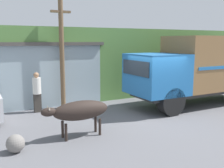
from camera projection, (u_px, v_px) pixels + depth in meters
The scene contains 8 objects.
ground_plane at pixel (153, 116), 11.09m from camera, with size 60.00×60.00×0.00m, color slate.
hillside_embankment at pixel (93, 61), 16.24m from camera, with size 32.00×5.72×3.78m.
building_backdrop at pixel (35, 73), 13.05m from camera, with size 6.34×2.70×3.07m.
cargo_truck at pixel (202, 67), 12.87m from camera, with size 7.33×2.35×3.35m.
brown_cow at pixel (80, 111), 8.52m from camera, with size 2.25×0.64×1.21m.
pedestrian_on_hill at pixel (37, 90), 11.50m from camera, with size 0.37×0.37×1.78m.
utility_pole at pixel (62, 52), 11.93m from camera, with size 0.90×0.21×5.01m.
roadside_rock at pixel (15, 144), 7.39m from camera, with size 0.52×0.52×0.52m.
Camera 1 is at (-6.55, -8.67, 3.12)m, focal length 42.00 mm.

